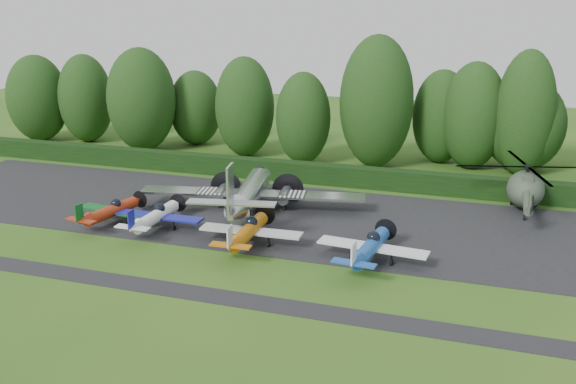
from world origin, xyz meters
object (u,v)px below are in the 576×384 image
(light_plane_white, at_px, (156,216))
(helicopter, at_px, (526,186))
(light_plane_blue, at_px, (370,247))
(transport_plane, at_px, (248,194))
(light_plane_orange, at_px, (249,231))
(light_plane_red, at_px, (111,211))

(light_plane_white, height_order, helicopter, helicopter)
(light_plane_white, height_order, light_plane_blue, light_plane_blue)
(light_plane_blue, xyz_separation_m, helicopter, (10.56, 16.45, 0.87))
(transport_plane, distance_m, light_plane_white, 8.33)
(transport_plane, xyz_separation_m, light_plane_orange, (2.92, -7.30, -0.52))
(transport_plane, relative_size, helicopter, 1.38)
(light_plane_red, height_order, light_plane_white, light_plane_white)
(light_plane_blue, height_order, helicopter, helicopter)
(light_plane_blue, bearing_deg, light_plane_white, 169.86)
(transport_plane, bearing_deg, light_plane_blue, -21.21)
(light_plane_red, xyz_separation_m, light_plane_blue, (22.02, -1.59, 0.12))
(transport_plane, distance_m, light_plane_red, 11.53)
(transport_plane, relative_size, light_plane_white, 2.56)
(transport_plane, height_order, helicopter, transport_plane)
(light_plane_red, height_order, light_plane_orange, light_plane_orange)
(light_plane_white, relative_size, light_plane_orange, 0.94)
(light_plane_white, relative_size, helicopter, 0.54)
(light_plane_red, bearing_deg, light_plane_white, -10.80)
(light_plane_blue, bearing_deg, light_plane_red, 170.41)
(light_plane_red, distance_m, light_plane_white, 4.27)
(light_plane_orange, distance_m, light_plane_blue, 9.33)
(light_plane_white, xyz_separation_m, light_plane_blue, (17.75, -1.45, 0.08))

